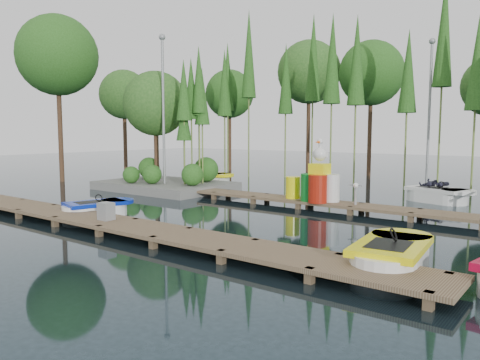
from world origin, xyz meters
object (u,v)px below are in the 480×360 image
Objects in this scene: island at (164,124)px; boat_blue at (97,210)px; boat_yellow_far at (210,178)px; drum_cluster at (319,183)px; utility_cabinet at (106,211)px; yellow_barrel at (293,187)px.

island is 8.17m from boat_blue.
boat_blue is 10.24m from boat_yellow_far.
drum_cluster is (5.27, 5.70, 0.74)m from boat_blue.
boat_yellow_far is (0.31, 3.01, -2.88)m from island.
island reaches higher than utility_cabinet.
boat_yellow_far reaches higher than yellow_barrel.
yellow_barrel is at bearing 70.04° from boat_blue.
yellow_barrel is at bearing -3.33° from boat_yellow_far.
boat_blue is at bearing -132.74° from drum_cluster.
island is 2.31× the size of boat_yellow_far.
boat_blue is 0.89× the size of boat_yellow_far.
utility_cabinet is (5.78, -7.79, -2.63)m from island.
drum_cluster is at bearing 64.82° from utility_cabinet.
boat_blue is 7.79m from drum_cluster.
boat_yellow_far is (-3.42, 9.66, 0.07)m from boat_blue.
boat_blue is at bearing -124.78° from yellow_barrel.
boat_yellow_far reaches higher than utility_cabinet.
drum_cluster is (8.69, -3.96, 0.67)m from boat_yellow_far.
utility_cabinet is at bearing -106.08° from yellow_barrel.
boat_blue is (3.73, -6.65, -2.95)m from island.
yellow_barrel is (4.07, 5.86, 0.48)m from boat_blue.
drum_cluster is at bearing -7.66° from yellow_barrel.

